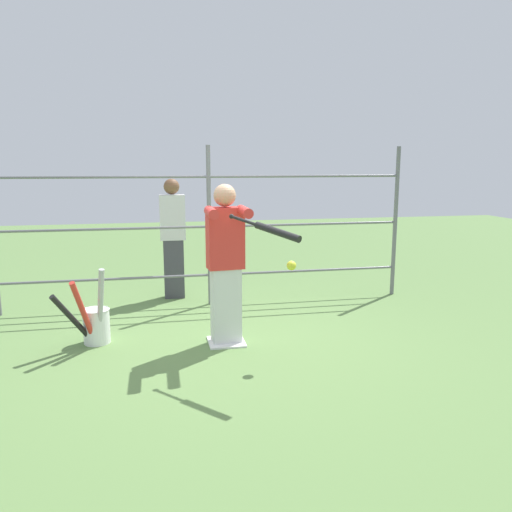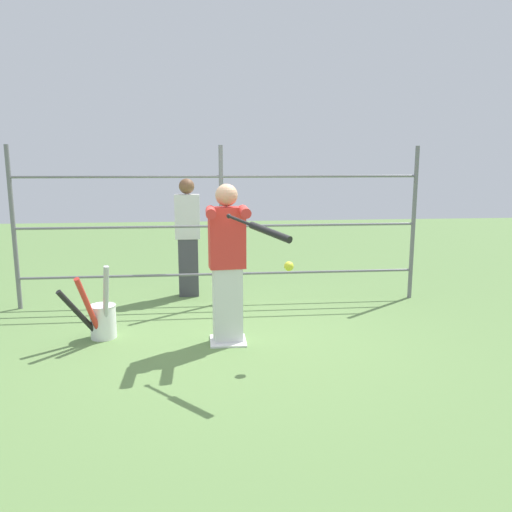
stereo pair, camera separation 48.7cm
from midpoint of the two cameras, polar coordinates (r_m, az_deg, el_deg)
ground_plane at (r=5.67m, az=-0.73°, el=-9.79°), size 24.00×24.00×0.00m
home_plate at (r=5.66m, az=-0.73°, el=-9.70°), size 0.40×0.40×0.02m
fence_backstop at (r=6.96m, az=-1.96°, el=3.42°), size 5.63×0.06×2.22m
batter at (r=5.39m, az=-0.73°, el=-0.35°), size 0.45×0.62×1.76m
baseball_bat_swinging at (r=4.51m, az=4.06°, el=2.97°), size 0.54×0.74×0.20m
softball_in_flight at (r=4.95m, az=6.60°, el=-1.19°), size 0.10×0.10×0.10m
bat_bucket at (r=5.88m, az=-15.05°, el=-6.94°), size 0.57×0.58×0.89m
bystander_behind_fence at (r=7.43m, az=-5.95°, el=2.31°), size 0.36×0.23×1.76m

